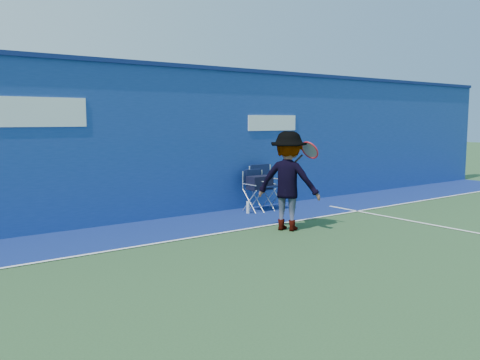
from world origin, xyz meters
TOP-DOWN VIEW (x-y plane):
  - ground at (0.00, 0.00)m, footprint 80.00×80.00m
  - stadium_wall at (-0.00, 5.20)m, footprint 24.00×0.50m
  - out_of_bounds_strip at (0.00, 4.10)m, footprint 24.00×1.80m
  - court_lines at (0.00, 0.60)m, footprint 24.00×12.00m
  - directors_chair_left at (2.85, 4.55)m, footprint 0.53×0.49m
  - directors_chair_right at (3.08, 4.55)m, footprint 0.59×0.53m
  - water_bottle at (2.46, 4.43)m, footprint 0.07×0.07m
  - tennis_player at (2.08, 2.75)m, footprint 1.15×1.32m

SIDE VIEW (x-z plane):
  - ground at x=0.00m, z-range 0.00..0.00m
  - out_of_bounds_strip at x=0.00m, z-range 0.00..0.01m
  - court_lines at x=0.00m, z-range 0.01..0.01m
  - water_bottle at x=2.46m, z-range 0.00..0.26m
  - directors_chair_right at x=3.08m, z-range -0.18..0.80m
  - directors_chair_left at x=2.85m, z-range -0.07..0.82m
  - tennis_player at x=2.08m, z-range 0.00..1.77m
  - stadium_wall at x=0.00m, z-range 0.01..3.09m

